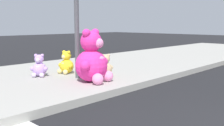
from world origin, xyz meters
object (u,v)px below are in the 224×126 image
object	(u,v)px
plush_lavender	(39,67)
sign_pole	(76,5)
plush_yellow	(66,64)
plush_tan	(105,67)
plush_pink_large	(93,61)

from	to	relation	value
plush_lavender	sign_pole	bearing A→B (deg)	-55.46
plush_yellow	plush_tan	size ratio (longest dim) A/B	1.10
plush_yellow	plush_lavender	xyz separation A→B (m)	(-0.70, 0.13, -0.01)
sign_pole	plush_lavender	size ratio (longest dim) A/B	5.75
plush_lavender	plush_yellow	bearing A→B (deg)	-10.73
plush_yellow	plush_tan	xyz separation A→B (m)	(0.50, -0.93, -0.02)
plush_lavender	plush_tan	size ratio (longest dim) A/B	1.03
sign_pole	plush_tan	bearing A→B (deg)	-22.24
sign_pole	plush_yellow	xyz separation A→B (m)	(0.16, 0.66, -1.46)
plush_pink_large	plush_lavender	world-z (taller)	plush_pink_large
plush_tan	plush_yellow	bearing A→B (deg)	118.36
plush_pink_large	plush_tan	world-z (taller)	plush_pink_large
plush_pink_large	plush_lavender	bearing A→B (deg)	109.89
plush_pink_large	plush_yellow	bearing A→B (deg)	80.67
plush_pink_large	plush_yellow	world-z (taller)	plush_pink_large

